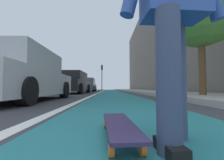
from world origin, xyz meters
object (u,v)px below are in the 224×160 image
object	(u,v)px
parked_car_near	(21,77)
street_tree_near	(200,8)
traffic_light	(102,73)
parked_car_far	(87,85)
skateboard	(119,126)
parked_car_mid	(73,83)
skater_person	(173,2)

from	to	relation	value
parked_car_near	street_tree_near	xyz separation A→B (m)	(0.69, -5.73, 2.46)
parked_car_near	traffic_light	size ratio (longest dim) A/B	1.01
parked_car_far	traffic_light	world-z (taller)	traffic_light
street_tree_near	parked_car_near	bearing A→B (deg)	96.83
traffic_light	street_tree_near	xyz separation A→B (m)	(-21.03, -4.41, 0.21)
parked_car_near	street_tree_near	world-z (taller)	street_tree_near
skateboard	parked_car_near	xyz separation A→B (m)	(3.41, 2.63, 0.60)
traffic_light	skateboard	bearing A→B (deg)	-177.02
parked_car_near	parked_car_mid	distance (m)	6.50
skateboard	parked_car_mid	bearing A→B (deg)	14.96
street_tree_near	skateboard	bearing A→B (deg)	142.89
traffic_light	parked_car_far	bearing A→B (deg)	171.58
parked_car_near	parked_car_far	world-z (taller)	parked_car_far
parked_car_mid	traffic_light	world-z (taller)	traffic_light
parked_car_mid	skateboard	bearing A→B (deg)	-165.04
skater_person	street_tree_near	world-z (taller)	street_tree_near
parked_car_near	skater_person	bearing A→B (deg)	-140.10
parked_car_near	skateboard	bearing A→B (deg)	-142.35
skateboard	skater_person	distance (m)	0.92
parked_car_near	traffic_light	bearing A→B (deg)	-3.49
parked_car_mid	parked_car_far	bearing A→B (deg)	-0.70
parked_car_near	street_tree_near	bearing A→B (deg)	-83.17
parked_car_mid	traffic_light	size ratio (longest dim) A/B	1.09
skateboard	street_tree_near	distance (m)	5.98
parked_car_near	parked_car_mid	bearing A→B (deg)	0.13
traffic_light	parked_car_near	bearing A→B (deg)	176.51
skateboard	skater_person	size ratio (longest dim) A/B	0.52
parked_car_far	traffic_light	size ratio (longest dim) A/B	0.99
skater_person	parked_car_far	bearing A→B (deg)	9.85
skateboard	parked_car_mid	xyz separation A→B (m)	(9.91, 2.65, 0.63)
traffic_light	street_tree_near	distance (m)	21.49
skateboard	traffic_light	distance (m)	25.32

